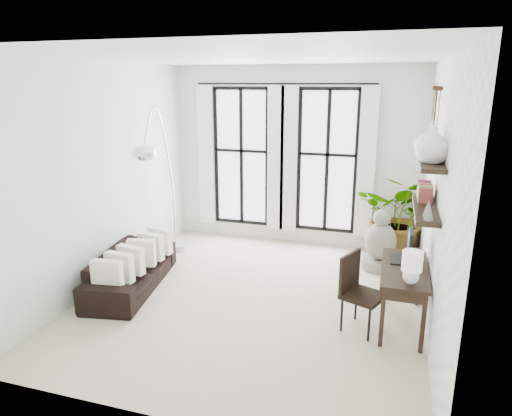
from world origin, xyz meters
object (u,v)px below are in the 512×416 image
at_px(desk_chair, 357,287).
at_px(sofa, 131,270).
at_px(plant, 400,217).
at_px(arc_lamp, 158,145).
at_px(buddha, 380,244).
at_px(desk, 404,273).

bearing_deg(desk_chair, sofa, -160.52).
height_order(sofa, desk_chair, desk_chair).
bearing_deg(plant, arc_lamp, -157.36).
bearing_deg(arc_lamp, buddha, 16.15).
height_order(plant, desk_chair, plant).
bearing_deg(plant, desk, -88.85).
relative_size(plant, buddha, 1.49).
xyz_separation_m(sofa, plant, (3.70, 2.32, 0.45)).
bearing_deg(plant, sofa, -147.92).
distance_m(desk_chair, arc_lamp, 3.59).
xyz_separation_m(sofa, desk, (3.75, -0.01, 0.43)).
distance_m(desk_chair, buddha, 1.99).
bearing_deg(buddha, arc_lamp, -163.85).
bearing_deg(sofa, buddha, -72.15).
distance_m(plant, desk_chair, 2.57).
bearing_deg(sofa, desk, -99.78).
distance_m(desk, desk_chair, 0.58).
relative_size(desk, buddha, 1.29).
relative_size(desk, desk_chair, 1.35).
xyz_separation_m(desk_chair, buddha, (0.20, 1.98, -0.12)).
distance_m(plant, buddha, 0.69).
xyz_separation_m(arc_lamp, buddha, (3.32, 0.96, -1.58)).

